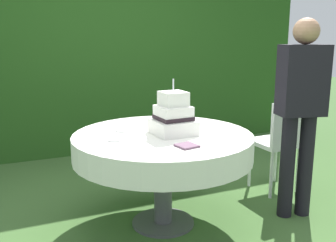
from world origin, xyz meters
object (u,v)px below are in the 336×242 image
napkin_stack (187,146)px  standing_person (301,105)px  wedding_cake (173,117)px  cake_table (163,147)px  serving_plate_far (123,130)px  garden_chair (281,137)px  serving_plate_near (115,140)px

napkin_stack → standing_person: (1.05, 0.10, 0.18)m
wedding_cake → napkin_stack: (-0.06, -0.36, -0.12)m
wedding_cake → napkin_stack: wedding_cake is taller
cake_table → serving_plate_far: bearing=140.9°
cake_table → serving_plate_far: size_ratio=11.53×
wedding_cake → napkin_stack: size_ratio=3.22×
wedding_cake → garden_chair: size_ratio=0.47×
napkin_stack → garden_chair: (1.24, 0.54, -0.20)m
cake_table → wedding_cake: size_ratio=3.26×
serving_plate_far → napkin_stack: size_ratio=0.91×
garden_chair → standing_person: 0.62m
wedding_cake → serving_plate_near: (-0.46, -0.01, -0.12)m
cake_table → napkin_stack: napkin_stack is taller
serving_plate_far → standing_person: bearing=-20.6°
serving_plate_far → garden_chair: (1.51, -0.06, -0.20)m
serving_plate_near → garden_chair: 1.67m
wedding_cake → garden_chair: bearing=8.6°
serving_plate_near → napkin_stack: napkin_stack is taller
cake_table → napkin_stack: bearing=-88.0°
serving_plate_far → standing_person: 1.41m
wedding_cake → standing_person: standing_person is taller
serving_plate_far → napkin_stack: (0.27, -0.59, 0.00)m
standing_person → cake_table: bearing=164.8°
garden_chair → standing_person: (-0.20, -0.44, 0.39)m
cake_table → serving_plate_near: serving_plate_near is taller
wedding_cake → serving_plate_far: 0.42m
serving_plate_near → serving_plate_far: size_ratio=0.91×
standing_person → serving_plate_far: bearing=159.4°
serving_plate_far → standing_person: size_ratio=0.07×
serving_plate_near → garden_chair: size_ratio=0.12×
cake_table → serving_plate_near: bearing=-174.5°
wedding_cake → serving_plate_near: wedding_cake is taller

